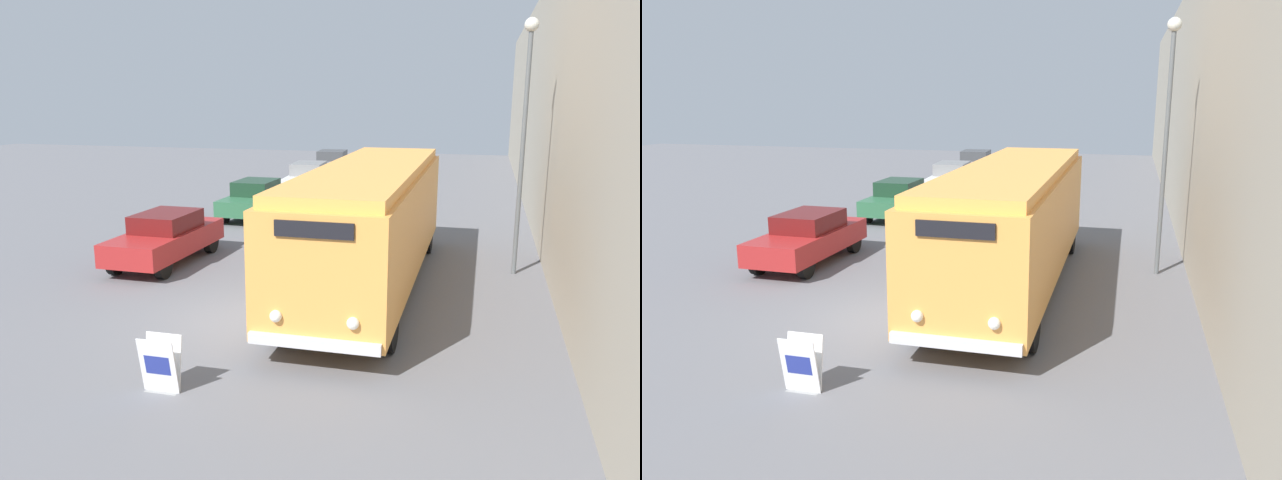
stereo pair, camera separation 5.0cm
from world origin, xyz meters
The scene contains 9 objects.
ground_plane centered at (0.00, 0.00, 0.00)m, with size 80.00×80.00×0.00m, color slate.
building_wall_right centered at (6.60, 10.00, 4.30)m, with size 0.30×60.00×8.59m.
vintage_bus centered at (1.99, 3.12, 1.78)m, with size 2.52×10.80×3.13m.
sign_board centered at (-0.31, -3.45, 0.47)m, with size 0.65×0.37×0.97m.
streetlamp centered at (5.63, 5.34, 4.33)m, with size 0.36×0.36×6.72m.
parked_car_near centered at (-4.18, 3.92, 0.77)m, with size 1.80×4.36×1.48m.
parked_car_mid centered at (-4.09, 11.09, 0.75)m, with size 1.77×4.16×1.48m.
parked_car_far centered at (-3.72, 17.54, 0.77)m, with size 2.02×4.67×1.51m.
parked_car_distant centered at (-4.03, 23.68, 0.78)m, with size 2.04×4.16×1.56m.
Camera 1 is at (4.70, -12.02, 4.87)m, focal length 35.00 mm.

